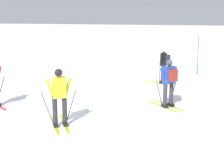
% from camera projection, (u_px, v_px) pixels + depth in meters
% --- Properties ---
extents(ground_plane, '(120.00, 120.00, 0.00)m').
position_uv_depth(ground_plane, '(34.00, 114.00, 9.88)').
color(ground_plane, white).
extents(far_snow_ridge, '(80.00, 9.17, 2.27)m').
position_uv_depth(far_snow_ridge, '(150.00, 39.00, 27.31)').
color(far_snow_ridge, white).
rests_on(far_snow_ridge, ground).
extents(skier_blue, '(1.44, 1.34, 1.71)m').
position_uv_depth(skier_blue, '(169.00, 81.00, 10.42)').
color(skier_blue, gold).
rests_on(skier_blue, ground).
extents(skier_black, '(1.62, 1.00, 1.71)m').
position_uv_depth(skier_black, '(164.00, 64.00, 14.22)').
color(skier_black, gold).
rests_on(skier_black, ground).
extents(skier_yellow, '(1.24, 1.51, 1.71)m').
position_uv_depth(skier_yellow, '(59.00, 96.00, 8.61)').
color(skier_yellow, gold).
rests_on(skier_yellow, ground).
extents(trail_marker_pole, '(0.05, 0.05, 2.19)m').
position_uv_depth(trail_marker_pole, '(198.00, 54.00, 16.59)').
color(trail_marker_pole, '#1E56AD').
rests_on(trail_marker_pole, ground).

